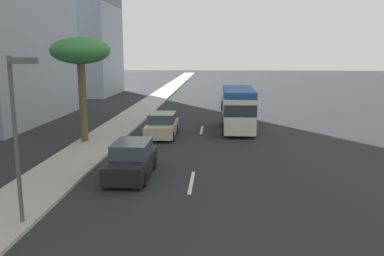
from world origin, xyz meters
TOP-DOWN VIEW (x-y plane):
  - ground_plane at (31.50, 0.00)m, footprint 198.00×198.00m
  - sidewalk_right at (31.50, 6.48)m, footprint 162.00×2.91m
  - lane_stripe_mid at (14.81, 0.00)m, footprint 3.20×0.16m
  - lane_stripe_far at (27.26, 0.00)m, footprint 3.20×0.16m
  - car_lead at (15.58, 2.88)m, footprint 4.36×1.86m
  - car_second at (39.12, -2.49)m, footprint 4.24×1.84m
  - car_third at (24.73, 2.66)m, footprint 4.34×1.96m
  - minibus_fourth at (27.32, -2.70)m, footprint 6.67×2.34m
  - palm_tree at (22.33, 7.38)m, footprint 3.69×3.69m
  - street_lamp at (9.89, 5.30)m, footprint 0.24×0.97m

SIDE VIEW (x-z plane):
  - ground_plane at x=31.50m, z-range 0.00..0.00m
  - lane_stripe_mid at x=14.81m, z-range 0.00..0.01m
  - lane_stripe_far at x=27.26m, z-range 0.00..0.01m
  - sidewalk_right at x=31.50m, z-range 0.00..0.15m
  - car_third at x=24.73m, z-range -0.04..1.58m
  - car_lead at x=15.58m, z-range -0.05..1.59m
  - car_second at x=39.12m, z-range -0.05..1.64m
  - minibus_fourth at x=27.32m, z-range 0.15..3.29m
  - street_lamp at x=9.89m, z-range 0.89..6.40m
  - palm_tree at x=22.33m, z-range 2.44..9.00m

